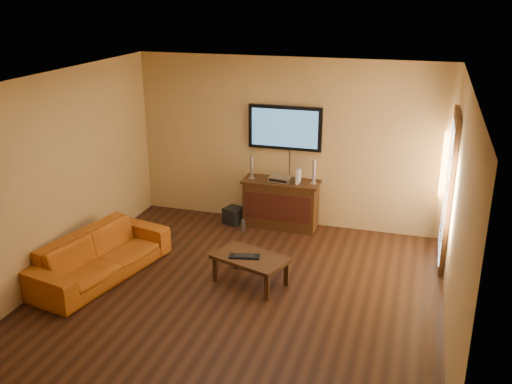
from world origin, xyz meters
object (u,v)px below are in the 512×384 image
at_px(sofa, 100,249).
at_px(speaker_right, 314,173).
at_px(media_console, 281,204).
at_px(av_receiver, 281,179).
at_px(television, 285,128).
at_px(subwoofer, 234,215).
at_px(game_console, 299,176).
at_px(keyboard, 244,256).
at_px(coffee_table, 251,260).
at_px(speaker_left, 251,169).
at_px(bottle, 243,226).

relative_size(sofa, speaker_right, 5.27).
bearing_deg(media_console, sofa, -128.94).
distance_m(speaker_right, av_receiver, 0.54).
height_order(television, sofa, television).
bearing_deg(subwoofer, television, 39.56).
relative_size(television, subwoofer, 4.34).
height_order(speaker_right, av_receiver, speaker_right).
relative_size(speaker_right, game_console, 1.73).
distance_m(av_receiver, keyboard, 2.03).
bearing_deg(media_console, speaker_right, 1.01).
bearing_deg(av_receiver, keyboard, -79.87).
bearing_deg(media_console, av_receiver, -111.80).
relative_size(media_console, coffee_table, 1.14).
height_order(subwoofer, keyboard, keyboard).
xyz_separation_m(television, speaker_left, (-0.49, -0.21, -0.65)).
height_order(coffee_table, bottle, coffee_table).
bearing_deg(speaker_right, keyboard, -103.84).
height_order(sofa, subwoofer, sofa).
relative_size(sofa, keyboard, 4.86).
height_order(av_receiver, bottle, av_receiver).
bearing_deg(subwoofer, bottle, -29.26).
bearing_deg(speaker_right, subwoofer, -175.29).
height_order(media_console, television, television).
xyz_separation_m(speaker_right, game_console, (-0.23, -0.03, -0.07)).
distance_m(media_console, coffee_table, 1.96).
relative_size(coffee_table, bottle, 4.76).
xyz_separation_m(game_console, subwoofer, (-1.06, -0.07, -0.76)).
bearing_deg(television, av_receiver, -90.74).
distance_m(television, subwoofer, 1.69).
distance_m(speaker_right, keyboard, 2.14).
distance_m(speaker_left, av_receiver, 0.50).
height_order(sofa, bottle, sofa).
xyz_separation_m(av_receiver, game_console, (0.29, -0.02, 0.07)).
distance_m(speaker_left, keyboard, 2.12).
distance_m(television, speaker_right, 0.85).
bearing_deg(coffee_table, subwoofer, 115.24).
height_order(speaker_left, game_console, speaker_left).
xyz_separation_m(media_console, subwoofer, (-0.78, -0.10, -0.26)).
xyz_separation_m(television, bottle, (-0.51, -0.59, -1.50)).
distance_m(television, game_console, 0.80).
height_order(sofa, game_console, game_console).
distance_m(television, bottle, 1.69).
bearing_deg(sofa, television, -24.60).
height_order(sofa, keyboard, sofa).
bearing_deg(bottle, av_receiver, 37.15).
xyz_separation_m(speaker_left, subwoofer, (-0.29, -0.08, -0.81)).
bearing_deg(subwoofer, coffee_table, -45.89).
xyz_separation_m(television, coffee_table, (0.10, -2.15, -1.27)).
bearing_deg(media_console, speaker_left, -177.77).
relative_size(game_console, keyboard, 0.53).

